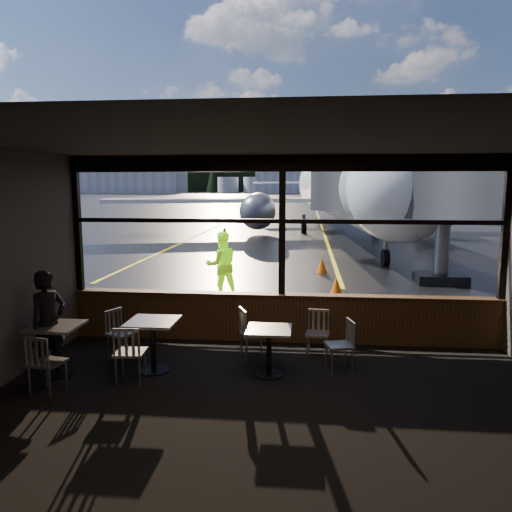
% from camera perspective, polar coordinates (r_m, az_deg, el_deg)
% --- Properties ---
extents(ground_plane, '(520.00, 520.00, 0.00)m').
position_cam_1_polar(ground_plane, '(129.22, 5.71, 6.76)').
color(ground_plane, black).
rests_on(ground_plane, ground).
extents(carpet_floor, '(8.00, 6.00, 0.01)m').
position_cam_1_polar(carpet_floor, '(6.87, 1.56, -17.31)').
color(carpet_floor, black).
rests_on(carpet_floor, ground).
extents(ceiling, '(8.00, 6.00, 0.04)m').
position_cam_1_polar(ceiling, '(6.23, 1.68, 13.08)').
color(ceiling, '#38332D').
rests_on(ceiling, ground).
extents(wall_back, '(8.00, 0.04, 3.50)m').
position_cam_1_polar(wall_back, '(3.44, -2.20, -12.48)').
color(wall_back, '#4D433D').
rests_on(wall_back, ground).
extents(window_sill, '(8.00, 0.28, 0.90)m').
position_cam_1_polar(window_sill, '(9.54, 2.94, -7.16)').
color(window_sill, '#4B2C16').
rests_on(window_sill, ground).
extents(window_header, '(8.00, 0.18, 0.30)m').
position_cam_1_polar(window_header, '(9.21, 3.07, 10.53)').
color(window_header, black).
rests_on(window_header, ground).
extents(mullion_left, '(0.12, 0.12, 2.60)m').
position_cam_1_polar(mullion_left, '(10.22, -19.73, 3.37)').
color(mullion_left, black).
rests_on(mullion_left, ground).
extents(mullion_centre, '(0.12, 0.12, 2.60)m').
position_cam_1_polar(mullion_centre, '(9.23, 3.02, 3.38)').
color(mullion_centre, black).
rests_on(mullion_centre, ground).
extents(mullion_right, '(0.12, 0.12, 2.60)m').
position_cam_1_polar(mullion_right, '(9.86, 26.63, 2.83)').
color(mullion_right, black).
rests_on(mullion_right, ground).
extents(window_transom, '(8.00, 0.10, 0.08)m').
position_cam_1_polar(window_transom, '(9.22, 3.02, 4.00)').
color(window_transom, black).
rests_on(window_transom, ground).
extents(airliner, '(31.35, 36.70, 10.60)m').
position_cam_1_polar(airliner, '(30.41, 10.00, 12.41)').
color(airliner, white).
rests_on(airliner, ground_plane).
extents(jet_bridge, '(8.77, 10.72, 4.68)m').
position_cam_1_polar(jet_bridge, '(15.03, 18.01, 5.35)').
color(jet_bridge, '#2B2B2E').
rests_on(jet_bridge, ground_plane).
extents(cafe_table_near, '(0.69, 0.69, 0.76)m').
position_cam_1_polar(cafe_table_near, '(7.91, 1.47, -10.94)').
color(cafe_table_near, '#9A968E').
rests_on(cafe_table_near, carpet_floor).
extents(cafe_table_mid, '(0.76, 0.76, 0.84)m').
position_cam_1_polar(cafe_table_mid, '(8.23, -11.66, -10.04)').
color(cafe_table_mid, '#9E9891').
rests_on(cafe_table_mid, carpet_floor).
extents(cafe_table_left, '(0.74, 0.74, 0.81)m').
position_cam_1_polar(cafe_table_left, '(8.50, -21.78, -9.97)').
color(cafe_table_left, gray).
rests_on(cafe_table_left, carpet_floor).
extents(chair_near_e, '(0.57, 0.57, 0.85)m').
position_cam_1_polar(chair_near_e, '(8.17, 9.48, -10.09)').
color(chair_near_e, '#B2ACA1').
rests_on(chair_near_e, carpet_floor).
extents(chair_near_w, '(0.65, 0.65, 0.92)m').
position_cam_1_polar(chair_near_w, '(8.54, -0.22, -8.91)').
color(chair_near_w, beige).
rests_on(chair_near_w, carpet_floor).
extents(chair_near_n, '(0.50, 0.50, 0.82)m').
position_cam_1_polar(chair_near_n, '(8.75, 7.04, -8.88)').
color(chair_near_n, '#B9B3A7').
rests_on(chair_near_n, carpet_floor).
extents(chair_mid_s, '(0.53, 0.53, 0.90)m').
position_cam_1_polar(chair_mid_s, '(7.87, -14.16, -10.72)').
color(chair_mid_s, '#B4AEA3').
rests_on(chair_mid_s, carpet_floor).
extents(chair_mid_w, '(0.62, 0.62, 0.85)m').
position_cam_1_polar(chair_mid_w, '(8.95, -15.10, -8.62)').
color(chair_mid_w, '#ACA69B').
rests_on(chair_mid_w, carpet_floor).
extents(chair_left_s, '(0.58, 0.58, 0.89)m').
position_cam_1_polar(chair_left_s, '(7.84, -22.75, -11.24)').
color(chair_left_s, '#A9A498').
rests_on(chair_left_s, carpet_floor).
extents(passenger, '(0.63, 0.72, 1.66)m').
position_cam_1_polar(passenger, '(8.45, -22.63, -7.12)').
color(passenger, black).
rests_on(passenger, carpet_floor).
extents(ground_crew, '(1.05, 0.95, 1.76)m').
position_cam_1_polar(ground_crew, '(13.13, -3.95, -1.03)').
color(ground_crew, '#BFF219').
rests_on(ground_crew, ground_plane).
extents(cone_nose, '(0.38, 0.38, 0.53)m').
position_cam_1_polar(cone_nose, '(17.09, 7.52, -1.03)').
color(cone_nose, '#E04207').
rests_on(cone_nose, ground_plane).
extents(cone_wing, '(0.32, 0.32, 0.45)m').
position_cam_1_polar(cone_wing, '(30.67, -3.61, 2.98)').
color(cone_wing, '#E94307').
rests_on(cone_wing, ground_plane).
extents(hangar_left, '(45.00, 18.00, 11.00)m').
position_cam_1_polar(hangar_left, '(201.90, -14.72, 8.57)').
color(hangar_left, silver).
rests_on(hangar_left, ground_plane).
extents(hangar_mid, '(38.00, 15.00, 10.00)m').
position_cam_1_polar(hangar_mid, '(194.20, 5.80, 8.67)').
color(hangar_mid, silver).
rests_on(hangar_mid, ground_plane).
extents(hangar_right, '(50.00, 20.00, 12.00)m').
position_cam_1_polar(hangar_right, '(196.45, 23.78, 8.32)').
color(hangar_right, silver).
rests_on(hangar_right, ground_plane).
extents(fuel_tank_a, '(8.00, 8.00, 6.00)m').
position_cam_1_polar(fuel_tank_a, '(193.60, -3.21, 8.11)').
color(fuel_tank_a, silver).
rests_on(fuel_tank_a, ground_plane).
extents(fuel_tank_b, '(8.00, 8.00, 6.00)m').
position_cam_1_polar(fuel_tank_b, '(192.28, -0.24, 8.12)').
color(fuel_tank_b, silver).
rests_on(fuel_tank_b, ground_plane).
extents(fuel_tank_c, '(8.00, 8.00, 6.00)m').
position_cam_1_polar(fuel_tank_c, '(191.47, 2.77, 8.11)').
color(fuel_tank_c, silver).
rests_on(fuel_tank_c, ground_plane).
extents(treeline, '(360.00, 3.00, 12.00)m').
position_cam_1_polar(treeline, '(219.21, 5.82, 8.86)').
color(treeline, black).
rests_on(treeline, ground_plane).
extents(cone_extra, '(0.32, 0.32, 0.44)m').
position_cam_1_polar(cone_extra, '(13.99, 9.15, -3.28)').
color(cone_extra, '#C94C06').
rests_on(cone_extra, ground_plane).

